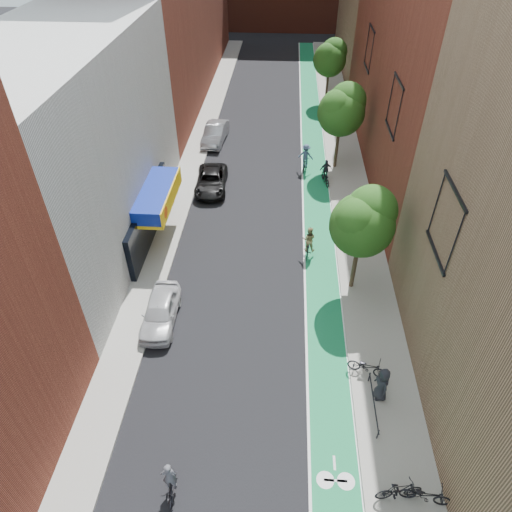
% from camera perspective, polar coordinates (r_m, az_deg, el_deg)
% --- Properties ---
extents(ground, '(160.00, 160.00, 0.00)m').
position_cam_1_polar(ground, '(20.31, -2.55, -23.01)').
color(ground, black).
rests_on(ground, ground).
extents(bike_lane, '(2.00, 68.00, 0.01)m').
position_cam_1_polar(bike_lane, '(39.64, 7.22, 12.37)').
color(bike_lane, '#157841').
rests_on(bike_lane, ground).
extents(sidewalk_left, '(2.00, 68.00, 0.15)m').
position_cam_1_polar(sidewalk_left, '(40.22, -7.49, 12.88)').
color(sidewalk_left, gray).
rests_on(sidewalk_left, ground).
extents(sidewalk_right, '(3.00, 68.00, 0.15)m').
position_cam_1_polar(sidewalk_right, '(39.85, 10.90, 12.23)').
color(sidewalk_right, gray).
rests_on(sidewalk_right, ground).
extents(building_left_white, '(8.00, 20.00, 12.00)m').
position_cam_1_polar(building_left_white, '(28.95, -22.62, 12.10)').
color(building_left_white, silver).
rests_on(building_left_white, ground).
extents(building_right_mid_red, '(8.00, 28.00, 22.00)m').
position_cam_1_polar(building_right_mid_red, '(37.42, 22.53, 26.34)').
color(building_right_mid_red, maroon).
rests_on(building_right_mid_red, ground).
extents(tree_near, '(3.40, 3.36, 6.42)m').
position_cam_1_polar(tree_near, '(23.80, 13.30, 4.33)').
color(tree_near, '#332619').
rests_on(tree_near, ground).
extents(tree_mid, '(3.55, 3.53, 6.74)m').
position_cam_1_polar(tree_mid, '(35.98, 10.72, 17.65)').
color(tree_mid, '#332619').
rests_on(tree_mid, ground).
extents(tree_far, '(3.30, 3.25, 6.21)m').
position_cam_1_polar(tree_far, '(49.31, 9.28, 23.36)').
color(tree_far, '#332619').
rests_on(tree_far, ground).
extents(parked_car_white, '(1.77, 4.20, 1.42)m').
position_cam_1_polar(parked_car_white, '(24.35, -11.88, -6.78)').
color(parked_car_white, silver).
rests_on(parked_car_white, ground).
extents(parked_car_black, '(2.47, 4.91, 1.33)m').
position_cam_1_polar(parked_car_black, '(34.53, -5.61, 9.34)').
color(parked_car_black, black).
rests_on(parked_car_black, ground).
extents(parked_car_silver, '(2.03, 4.84, 1.56)m').
position_cam_1_polar(parked_car_silver, '(41.50, -5.13, 15.02)').
color(parked_car_silver, '#92969A').
rests_on(parked_car_silver, ground).
extents(cyclist_lead, '(0.77, 1.58, 1.91)m').
position_cam_1_polar(cyclist_lead, '(19.26, -10.65, -26.19)').
color(cyclist_lead, black).
rests_on(cyclist_lead, ground).
extents(cyclist_lane_near, '(0.89, 1.58, 2.03)m').
position_cam_1_polar(cyclist_lane_near, '(27.95, 6.58, 1.57)').
color(cyclist_lane_near, black).
rests_on(cyclist_lane_near, ground).
extents(cyclist_lane_mid, '(1.05, 1.98, 1.91)m').
position_cam_1_polar(cyclist_lane_mid, '(35.46, 8.68, 9.98)').
color(cyclist_lane_mid, black).
rests_on(cyclist_lane_mid, ground).
extents(cyclist_lane_far, '(1.32, 1.69, 2.19)m').
position_cam_1_polar(cyclist_lane_far, '(36.90, 6.21, 12.03)').
color(cyclist_lane_far, black).
rests_on(cyclist_lane_far, ground).
extents(parked_bike_near, '(1.93, 0.90, 0.98)m').
position_cam_1_polar(parked_bike_near, '(19.85, 20.44, -26.17)').
color(parked_bike_near, black).
rests_on(parked_bike_near, sidewalk_right).
extents(parked_bike_mid, '(1.87, 0.82, 1.09)m').
position_cam_1_polar(parked_bike_mid, '(19.58, 17.47, -26.18)').
color(parked_bike_mid, black).
rests_on(parked_bike_mid, sidewalk_right).
extents(parked_bike_far, '(1.94, 1.17, 0.96)m').
position_cam_1_polar(parked_bike_far, '(22.29, 13.74, -13.28)').
color(parked_bike_far, black).
rests_on(parked_bike_far, sidewalk_right).
extents(pedestrian, '(0.76, 1.00, 1.84)m').
position_cam_1_polar(pedestrian, '(21.33, 15.50, -15.17)').
color(pedestrian, black).
rests_on(pedestrian, sidewalk_right).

